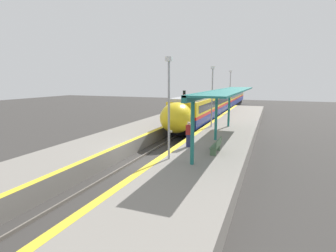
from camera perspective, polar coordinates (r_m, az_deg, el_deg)
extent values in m
plane|color=#383533|center=(17.30, -5.43, -8.18)|extent=(120.00, 120.00, 0.00)
cube|color=slate|center=(17.61, -7.54, -7.64)|extent=(0.08, 90.00, 0.15)
cube|color=slate|center=(16.98, -3.24, -8.24)|extent=(0.08, 90.00, 0.15)
cube|color=black|center=(33.17, 8.24, 1.60)|extent=(2.53, 17.99, 0.75)
cube|color=navy|center=(33.06, 8.28, 2.96)|extent=(2.88, 19.55, 0.85)
cube|color=red|center=(33.00, 8.30, 3.94)|extent=(2.89, 19.55, 0.29)
cube|color=yellow|center=(32.92, 8.34, 5.30)|extent=(2.88, 19.55, 1.28)
cube|color=black|center=(32.93, 8.33, 5.19)|extent=(2.91, 17.99, 0.71)
cube|color=#9E9EA3|center=(32.87, 8.37, 6.67)|extent=(2.59, 19.55, 0.30)
cylinder|color=black|center=(26.58, 3.13, -0.68)|extent=(0.12, 0.93, 0.93)
cylinder|color=black|center=(26.17, 6.12, -0.90)|extent=(0.12, 0.93, 0.93)
cylinder|color=black|center=(28.64, 4.52, 0.08)|extent=(0.12, 0.93, 0.93)
cylinder|color=black|center=(28.26, 7.31, -0.11)|extent=(0.12, 0.93, 0.93)
cylinder|color=black|center=(38.13, 8.92, 2.47)|extent=(0.12, 0.93, 0.93)
cylinder|color=black|center=(37.85, 11.05, 2.35)|extent=(0.12, 0.93, 0.93)
cylinder|color=black|center=(40.27, 9.62, 2.85)|extent=(0.12, 0.93, 0.93)
cylinder|color=black|center=(40.00, 11.64, 2.73)|extent=(0.12, 0.93, 0.93)
ellipsoid|color=yellow|center=(22.55, 1.86, 1.82)|extent=(2.76, 3.46, 2.66)
ellipsoid|color=black|center=(22.09, 1.49, 2.78)|extent=(2.02, 2.02, 1.35)
sphere|color=#F9F4CC|center=(21.51, 0.68, -1.17)|extent=(0.24, 0.24, 0.24)
cube|color=black|center=(53.05, 13.38, 4.56)|extent=(2.53, 17.99, 0.75)
cube|color=navy|center=(52.98, 13.42, 5.41)|extent=(2.88, 19.55, 0.85)
cube|color=red|center=(52.94, 13.44, 6.03)|extent=(2.89, 19.55, 0.29)
cube|color=yellow|center=(52.90, 13.48, 6.88)|extent=(2.88, 19.55, 1.28)
cube|color=black|center=(52.90, 13.48, 6.81)|extent=(2.91, 17.99, 0.71)
cube|color=#9E9EA3|center=(52.87, 13.51, 7.73)|extent=(2.59, 19.55, 0.30)
cylinder|color=black|center=(46.14, 11.19, 3.70)|extent=(0.12, 0.93, 0.93)
cylinder|color=black|center=(45.91, 12.96, 3.60)|extent=(0.12, 0.93, 0.93)
cylinder|color=black|center=(48.30, 11.67, 3.95)|extent=(0.12, 0.93, 0.93)
cylinder|color=black|center=(48.07, 13.36, 3.86)|extent=(0.12, 0.93, 0.93)
cylinder|color=black|center=(58.06, 13.39, 4.88)|extent=(0.12, 0.93, 0.93)
cylinder|color=black|center=(57.87, 14.81, 4.80)|extent=(0.12, 0.93, 0.93)
cylinder|color=black|center=(60.23, 13.70, 5.04)|extent=(0.12, 0.93, 0.93)
cylinder|color=black|center=(60.05, 15.06, 4.97)|extent=(0.12, 0.93, 0.93)
cube|color=gray|center=(15.81, 7.73, -8.05)|extent=(4.71, 64.00, 1.02)
cube|color=yellow|center=(16.28, 0.36, -5.53)|extent=(0.40, 64.00, 0.01)
cube|color=gray|center=(19.09, -15.57, -5.16)|extent=(4.19, 64.00, 1.02)
cube|color=yellow|center=(17.91, -10.78, -4.27)|extent=(0.40, 64.00, 0.01)
cube|color=#4C6B4C|center=(15.57, 9.80, -5.63)|extent=(0.36, 0.06, 0.42)
cube|color=#4C6B4C|center=(16.71, 10.66, -4.57)|extent=(0.36, 0.06, 0.42)
cube|color=#4C6B4C|center=(16.08, 10.27, -4.31)|extent=(0.44, 1.60, 0.03)
cube|color=#4C6B4C|center=(15.99, 11.00, -3.55)|extent=(0.04, 1.60, 0.44)
cube|color=navy|center=(17.36, 4.50, -3.21)|extent=(0.28, 0.20, 0.81)
cube|color=maroon|center=(17.21, 4.54, -0.85)|extent=(0.36, 0.22, 0.64)
sphere|color=beige|center=(17.13, 4.56, 0.57)|extent=(0.22, 0.22, 0.22)
cylinder|color=#59595E|center=(31.01, 3.52, 3.23)|extent=(0.14, 0.14, 3.47)
cube|color=black|center=(30.83, 3.56, 7.07)|extent=(0.28, 0.20, 0.70)
sphere|color=black|center=(30.72, 3.50, 7.38)|extent=(0.14, 0.14, 0.14)
sphere|color=red|center=(30.73, 3.49, 6.75)|extent=(0.14, 0.14, 0.14)
cylinder|color=#9E9EA3|center=(14.26, 0.19, 3.17)|extent=(0.12, 0.12, 5.33)
cube|color=silver|center=(14.20, 0.20, 14.41)|extent=(0.36, 0.20, 0.24)
cylinder|color=#9E9EA3|center=(24.76, 9.55, 5.94)|extent=(0.12, 0.12, 5.33)
cube|color=silver|center=(24.72, 9.74, 12.40)|extent=(0.36, 0.20, 0.24)
cylinder|color=#9E9EA3|center=(35.55, 13.31, 7.01)|extent=(0.12, 0.12, 5.33)
cube|color=silver|center=(35.52, 13.49, 11.50)|extent=(0.36, 0.20, 0.24)
cylinder|color=#1E6B66|center=(13.52, 5.33, -1.41)|extent=(0.20, 0.20, 3.40)
cylinder|color=#1E6B66|center=(19.37, 10.42, 1.94)|extent=(0.20, 0.20, 3.40)
cylinder|color=#1E6B66|center=(25.35, 13.13, 3.72)|extent=(0.20, 0.20, 3.40)
cube|color=#1E6B66|center=(19.21, 10.59, 7.26)|extent=(0.24, 15.21, 0.36)
cube|color=#1E6B66|center=(19.05, 13.28, 7.51)|extent=(2.00, 15.21, 0.10)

